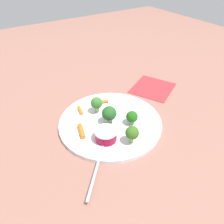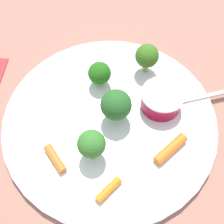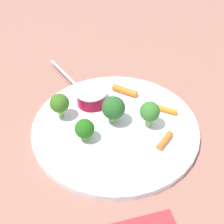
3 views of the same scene
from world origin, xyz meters
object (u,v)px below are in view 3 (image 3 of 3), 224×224
object	(u,v)px
broccoli_floret_0	(113,108)
fork	(72,81)
sauce_cup	(92,97)
broccoli_floret_1	(150,112)
broccoli_floret_3	(60,103)
carrot_stick_0	(165,140)
carrot_stick_1	(167,110)
carrot_stick_2	(126,91)
plate	(115,127)
broccoli_floret_2	(85,129)

from	to	relation	value
broccoli_floret_0	fork	bearing A→B (deg)	-132.54
sauce_cup	broccoli_floret_1	world-z (taller)	broccoli_floret_1
broccoli_floret_0	broccoli_floret_1	bearing A→B (deg)	94.00
broccoli_floret_1	broccoli_floret_3	distance (m)	0.17
broccoli_floret_0	carrot_stick_0	world-z (taller)	broccoli_floret_0
broccoli_floret_1	carrot_stick_1	distance (m)	0.06
sauce_cup	broccoli_floret_0	size ratio (longest dim) A/B	1.09
broccoli_floret_0	carrot_stick_2	bearing A→B (deg)	174.52
broccoli_floret_1	carrot_stick_1	world-z (taller)	broccoli_floret_1
plate	sauce_cup	world-z (taller)	sauce_cup
broccoli_floret_0	plate	bearing A→B (deg)	36.27
broccoli_floret_2	carrot_stick_1	size ratio (longest dim) A/B	1.11
broccoli_floret_0	broccoli_floret_2	distance (m)	0.07
carrot_stick_1	fork	distance (m)	0.22
carrot_stick_1	plate	bearing A→B (deg)	-58.34
broccoli_floret_2	carrot_stick_0	size ratio (longest dim) A/B	1.01
broccoli_floret_0	broccoli_floret_3	size ratio (longest dim) A/B	1.08
sauce_cup	carrot_stick_0	distance (m)	0.17
sauce_cup	carrot_stick_2	size ratio (longest dim) A/B	1.15
broccoli_floret_3	carrot_stick_1	xyz separation A→B (m)	(-0.06, 0.20, -0.03)
plate	broccoli_floret_1	bearing A→B (deg)	100.96
carrot_stick_0	carrot_stick_1	xyz separation A→B (m)	(-0.08, -0.00, -0.00)
plate	carrot_stick_1	bearing A→B (deg)	121.66
sauce_cup	broccoli_floret_1	bearing A→B (deg)	71.51
broccoli_floret_2	broccoli_floret_0	bearing A→B (deg)	143.41
carrot_stick_1	broccoli_floret_1	bearing A→B (deg)	-34.35
broccoli_floret_3	carrot_stick_0	size ratio (longest dim) A/B	1.23
fork	broccoli_floret_3	bearing A→B (deg)	7.42
carrot_stick_2	broccoli_floret_3	bearing A→B (deg)	-48.60
broccoli_floret_2	broccoli_floret_3	size ratio (longest dim) A/B	0.82
fork	broccoli_floret_0	bearing A→B (deg)	47.46
broccoli_floret_1	carrot_stick_0	distance (m)	0.06
carrot_stick_0	broccoli_floret_2	bearing A→B (deg)	-81.68
plate	broccoli_floret_1	distance (m)	0.07
plate	carrot_stick_1	size ratio (longest dim) A/B	8.03
broccoli_floret_3	fork	world-z (taller)	broccoli_floret_3
sauce_cup	plate	bearing A→B (deg)	48.76
sauce_cup	carrot_stick_2	bearing A→B (deg)	126.06
broccoli_floret_0	carrot_stick_0	distance (m)	0.11
broccoli_floret_0	broccoli_floret_1	distance (m)	0.07
plate	carrot_stick_1	world-z (taller)	carrot_stick_1
broccoli_floret_1	broccoli_floret_2	xyz separation A→B (m)	(0.06, -0.11, -0.01)
carrot_stick_0	plate	bearing A→B (deg)	-105.62
sauce_cup	carrot_stick_0	bearing A→B (deg)	62.96
carrot_stick_0	fork	distance (m)	0.26
broccoli_floret_0	carrot_stick_2	xyz separation A→B (m)	(-0.09, 0.01, -0.03)
broccoli_floret_2	fork	xyz separation A→B (m)	(-0.16, -0.08, -0.02)
broccoli_floret_3	carrot_stick_1	world-z (taller)	broccoli_floret_3
broccoli_floret_3	fork	bearing A→B (deg)	-172.58
carrot_stick_2	plate	bearing A→B (deg)	-2.01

